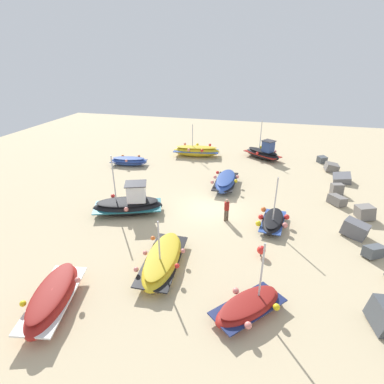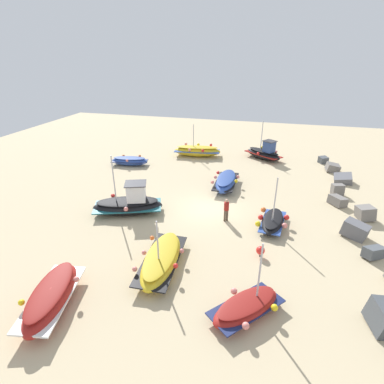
% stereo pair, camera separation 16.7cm
% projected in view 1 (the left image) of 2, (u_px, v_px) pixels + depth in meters
% --- Properties ---
extents(ground_plane, '(59.88, 59.88, 0.00)m').
position_uv_depth(ground_plane, '(209.00, 209.00, 21.09)').
color(ground_plane, '#C6B289').
extents(fishing_boat_0, '(1.88, 3.67, 0.85)m').
position_uv_depth(fishing_boat_0, '(129.00, 161.00, 28.96)').
color(fishing_boat_0, '#2D4C9E').
rests_on(fishing_boat_0, ground_plane).
extents(fishing_boat_1, '(4.36, 2.41, 1.15)m').
position_uv_depth(fishing_boat_1, '(53.00, 298.00, 12.71)').
color(fishing_boat_1, maroon).
rests_on(fishing_boat_1, ground_plane).
extents(fishing_boat_2, '(4.18, 2.04, 1.05)m').
position_uv_depth(fishing_boat_2, '(226.00, 181.00, 24.21)').
color(fishing_boat_2, '#2D4C9E').
rests_on(fishing_boat_2, ground_plane).
extents(fishing_boat_3, '(3.44, 3.27, 3.36)m').
position_uv_depth(fishing_boat_3, '(248.00, 306.00, 12.50)').
color(fishing_boat_3, maroon).
rests_on(fishing_boat_3, ground_plane).
extents(fishing_boat_4, '(3.56, 4.09, 3.90)m').
position_uv_depth(fishing_boat_4, '(263.00, 153.00, 30.65)').
color(fishing_boat_4, black).
rests_on(fishing_boat_4, ground_plane).
extents(fishing_boat_5, '(3.28, 4.99, 4.16)m').
position_uv_depth(fishing_boat_5, '(129.00, 204.00, 20.28)').
color(fishing_boat_5, black).
rests_on(fishing_boat_5, ground_plane).
extents(fishing_boat_6, '(4.72, 2.18, 3.00)m').
position_uv_depth(fishing_boat_6, '(163.00, 260.00, 15.21)').
color(fishing_boat_6, gold).
rests_on(fishing_boat_6, ground_plane).
extents(fishing_boat_7, '(3.33, 2.04, 3.50)m').
position_uv_depth(fishing_boat_7, '(273.00, 221.00, 18.82)').
color(fishing_boat_7, black).
rests_on(fishing_boat_7, ground_plane).
extents(fishing_boat_8, '(2.51, 5.02, 3.40)m').
position_uv_depth(fishing_boat_8, '(196.00, 151.00, 31.43)').
color(fishing_boat_8, gold).
rests_on(fishing_boat_8, ground_plane).
extents(person_walking, '(0.32, 0.32, 1.58)m').
position_uv_depth(person_walking, '(227.00, 208.00, 19.22)').
color(person_walking, brown).
rests_on(person_walking, ground_plane).
extents(breakwater_rocks, '(24.95, 2.76, 1.44)m').
position_uv_depth(breakwater_rocks, '(362.00, 230.00, 17.86)').
color(breakwater_rocks, '#4C5156').
rests_on(breakwater_rocks, ground_plane).
extents(mooring_buoy_0, '(0.47, 0.47, 0.63)m').
position_uv_depth(mooring_buoy_0, '(261.00, 250.00, 16.06)').
color(mooring_buoy_0, '#3F3F42').
rests_on(mooring_buoy_0, ground_plane).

